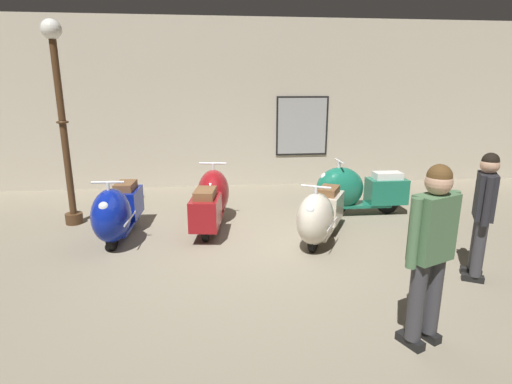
{
  "coord_description": "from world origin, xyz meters",
  "views": [
    {
      "loc": [
        -0.55,
        -5.25,
        2.27
      ],
      "look_at": [
        0.16,
        1.13,
        0.58
      ],
      "focal_mm": 28.26,
      "sensor_mm": 36.0,
      "label": 1
    }
  ],
  "objects": [
    {
      "name": "scooter_1",
      "position": [
        -0.57,
        1.19,
        0.47
      ],
      "size": [
        0.7,
        1.72,
        1.02
      ],
      "rotation": [
        0.0,
        0.0,
        1.43
      ],
      "color": "black",
      "rests_on": "ground"
    },
    {
      "name": "ground_plane",
      "position": [
        0.0,
        0.0,
        0.0
      ],
      "size": [
        60.0,
        60.0,
        0.0
      ],
      "primitive_type": "plane",
      "color": "gray"
    },
    {
      "name": "scooter_3",
      "position": [
        1.98,
        1.52,
        0.46
      ],
      "size": [
        1.65,
        0.54,
        1.01
      ],
      "rotation": [
        0.0,
        0.0,
        3.13
      ],
      "color": "black",
      "rests_on": "ground"
    },
    {
      "name": "visitor_0",
      "position": [
        1.3,
        -2.23,
        0.96
      ],
      "size": [
        0.52,
        0.37,
        1.66
      ],
      "rotation": [
        0.0,
        0.0,
        1.97
      ],
      "color": "black",
      "rests_on": "ground"
    },
    {
      "name": "lamppost",
      "position": [
        -2.9,
        1.56,
        1.87
      ],
      "size": [
        0.31,
        0.31,
        3.25
      ],
      "color": "#472D19",
      "rests_on": "ground"
    },
    {
      "name": "showroom_back_wall",
      "position": [
        0.01,
        4.06,
        1.85
      ],
      "size": [
        18.0,
        0.24,
        3.71
      ],
      "color": "#BCB29E",
      "rests_on": "ground"
    },
    {
      "name": "visitor_1",
      "position": [
        2.59,
        -1.08,
        0.89
      ],
      "size": [
        0.36,
        0.47,
        1.54
      ],
      "rotation": [
        0.0,
        0.0,
        2.65
      ],
      "color": "black",
      "rests_on": "ground"
    },
    {
      "name": "scooter_0",
      "position": [
        -1.97,
        0.65,
        0.45
      ],
      "size": [
        0.56,
        1.65,
        1.0
      ],
      "rotation": [
        0.0,
        0.0,
        -1.62
      ],
      "color": "black",
      "rests_on": "ground"
    },
    {
      "name": "scooter_2",
      "position": [
        1.0,
        0.21,
        0.43
      ],
      "size": [
        1.14,
        1.58,
        0.95
      ],
      "rotation": [
        0.0,
        0.0,
        -2.07
      ],
      "color": "black",
      "rests_on": "ground"
    }
  ]
}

